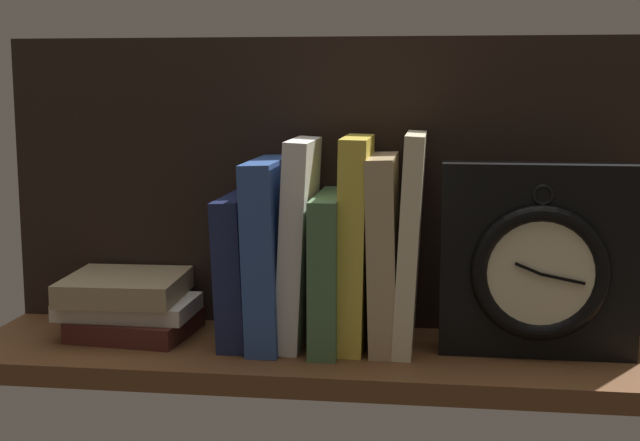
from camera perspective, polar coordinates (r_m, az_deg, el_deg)
ground_plane at (r=106.78cm, az=0.50°, el=-8.81°), size 85.84×22.34×2.50cm
back_panel at (r=112.94cm, az=1.19°, el=2.37°), size 85.84×1.20×36.79cm
book_navy_bierce at (r=107.96cm, az=-5.23°, el=-3.10°), size 3.96×13.39×17.82cm
book_blue_modern at (r=106.74cm, az=-3.26°, el=-2.00°), size 4.36×15.68×22.24cm
book_white_catcher at (r=105.90cm, az=-1.39°, el=-1.41°), size 4.00×12.78×24.68cm
book_green_romantic at (r=106.06cm, az=0.37°, el=-3.16°), size 3.28×16.03×18.15cm
book_yellow_seinlanguage at (r=105.02cm, az=2.26°, el=-1.40°), size 3.57×12.53×24.99cm
book_tan_shortstories at (r=104.95cm, az=4.14°, el=-2.03°), size 3.90×12.89×22.85cm
book_cream_twain at (r=104.57cm, az=5.79°, el=-1.35°), size 3.35×13.12×25.48cm
framed_clock at (r=104.02cm, az=13.88°, el=-2.62°), size 22.20×6.11×22.20cm
book_stack_side at (r=113.55cm, az=-12.15°, el=-5.28°), size 16.50×14.25×7.37cm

